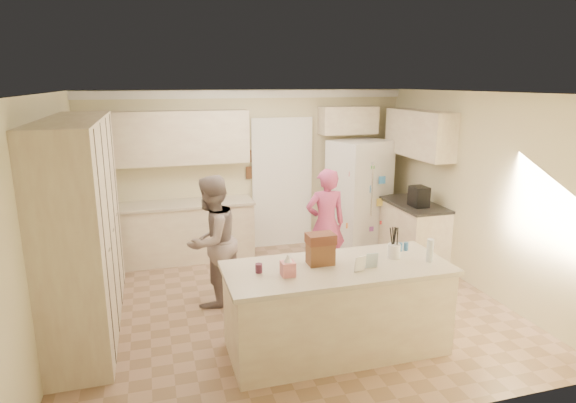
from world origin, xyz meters
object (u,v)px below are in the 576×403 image
object	(u,v)px
teen_girl	(326,224)
tissue_box	(288,269)
teen_boy	(212,241)
utensil_crock	(394,251)
coffee_maker	(419,196)
refrigerator	(359,195)
dollhouse_body	(320,254)
island_base	(336,310)

from	to	relation	value
teen_girl	tissue_box	bearing A→B (deg)	62.74
tissue_box	teen_boy	xyz separation A→B (m)	(-0.53, 1.53, -0.18)
utensil_crock	tissue_box	world-z (taller)	utensil_crock
coffee_maker	teen_boy	bearing A→B (deg)	-171.54
refrigerator	tissue_box	size ratio (longest dim) A/B	12.86
refrigerator	teen_girl	world-z (taller)	refrigerator
dollhouse_body	teen_girl	world-z (taller)	teen_girl
teen_girl	island_base	bearing A→B (deg)	75.57
utensil_crock	dollhouse_body	size ratio (longest dim) A/B	0.58
tissue_box	teen_girl	size ratio (longest dim) A/B	0.09
tissue_box	teen_boy	distance (m)	1.63
teen_girl	dollhouse_body	bearing A→B (deg)	70.30
utensil_crock	island_base	bearing A→B (deg)	-175.60
utensil_crock	teen_girl	size ratio (longest dim) A/B	0.10
tissue_box	dollhouse_body	size ratio (longest dim) A/B	0.54
refrigerator	utensil_crock	distance (m)	3.00
teen_girl	utensil_crock	bearing A→B (deg)	95.37
refrigerator	island_base	world-z (taller)	refrigerator
refrigerator	teen_girl	size ratio (longest dim) A/B	1.14
teen_boy	teen_girl	distance (m)	1.69
coffee_maker	island_base	bearing A→B (deg)	-137.17
island_base	teen_girl	size ratio (longest dim) A/B	1.40
tissue_box	teen_boy	bearing A→B (deg)	109.01
island_base	utensil_crock	world-z (taller)	utensil_crock
teen_girl	refrigerator	bearing A→B (deg)	-130.02
refrigerator	dollhouse_body	xyz separation A→B (m)	(-1.70, -2.81, 0.14)
coffee_maker	tissue_box	xyz separation A→B (m)	(-2.60, -2.00, -0.07)
refrigerator	tissue_box	bearing A→B (deg)	-145.38
dollhouse_body	coffee_maker	bearing A→B (deg)	39.29
coffee_maker	dollhouse_body	bearing A→B (deg)	-140.71
island_base	utensil_crock	bearing A→B (deg)	4.40
refrigerator	island_base	xyz separation A→B (m)	(-1.55, -2.91, -0.46)
dollhouse_body	teen_girl	xyz separation A→B (m)	(0.71, 1.74, -0.25)
coffee_maker	island_base	size ratio (longest dim) A/B	0.14
coffee_maker	teen_girl	bearing A→B (deg)	-177.71
teen_boy	dollhouse_body	bearing A→B (deg)	80.65
island_base	teen_girl	bearing A→B (deg)	73.01
refrigerator	utensil_crock	bearing A→B (deg)	-127.95
teen_boy	teen_girl	world-z (taller)	teen_boy
tissue_box	teen_girl	bearing A→B (deg)	60.18
utensil_crock	coffee_maker	bearing A→B (deg)	52.88
teen_boy	tissue_box	bearing A→B (deg)	64.82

